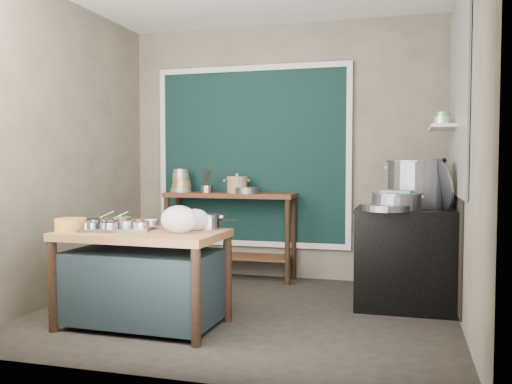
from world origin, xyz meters
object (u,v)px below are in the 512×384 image
(stock_pot, at_px, (416,184))
(condiment_tray, at_px, (118,228))
(back_counter, at_px, (230,236))
(saucepan, at_px, (208,222))
(utensil_cup, at_px, (207,189))
(stove_block, at_px, (409,259))
(steamer, at_px, (396,201))
(ceramic_crock, at_px, (237,186))
(yellow_basin, at_px, (71,224))
(prep_table, at_px, (143,279))

(stock_pot, bearing_deg, condiment_tray, -151.07)
(back_counter, bearing_deg, saucepan, -77.90)
(condiment_tray, xyz_separation_m, stock_pot, (2.28, 1.26, 0.33))
(condiment_tray, height_order, utensil_cup, utensil_cup)
(stove_block, relative_size, utensil_cup, 6.81)
(stock_pot, xyz_separation_m, steamer, (-0.16, -0.31, -0.14))
(back_counter, height_order, steamer, steamer)
(stove_block, xyz_separation_m, steamer, (-0.11, -0.18, 0.53))
(ceramic_crock, bearing_deg, condiment_tray, -102.24)
(stove_block, distance_m, ceramic_crock, 2.05)
(stove_block, distance_m, yellow_basin, 2.88)
(condiment_tray, distance_m, saucepan, 0.71)
(condiment_tray, relative_size, stock_pot, 0.98)
(condiment_tray, bearing_deg, stove_block, 26.99)
(back_counter, relative_size, yellow_basin, 5.99)
(yellow_basin, xyz_separation_m, stock_pot, (2.62, 1.38, 0.29))
(condiment_tray, distance_m, stock_pot, 2.62)
(prep_table, height_order, saucepan, saucepan)
(yellow_basin, bearing_deg, utensil_cup, 78.30)
(stock_pot, bearing_deg, stove_block, -113.63)
(prep_table, bearing_deg, yellow_basin, -167.66)
(prep_table, height_order, utensil_cup, utensil_cup)
(back_counter, distance_m, steamer, 2.07)
(steamer, bearing_deg, stove_block, 59.10)
(yellow_basin, height_order, stock_pot, stock_pot)
(back_counter, relative_size, saucepan, 6.67)
(condiment_tray, distance_m, yellow_basin, 0.37)
(yellow_basin, xyz_separation_m, utensil_cup, (0.40, 1.95, 0.19))
(condiment_tray, xyz_separation_m, yellow_basin, (-0.34, -0.12, 0.03))
(ceramic_crock, distance_m, steamer, 1.94)
(stove_block, height_order, utensil_cup, utensil_cup)
(utensil_cup, bearing_deg, ceramic_crock, 4.85)
(stove_block, bearing_deg, steamer, -120.90)
(saucepan, bearing_deg, utensil_cup, 88.16)
(condiment_tray, bearing_deg, stock_pot, 28.93)
(back_counter, bearing_deg, steamer, -26.94)
(steamer, bearing_deg, ceramic_crock, 151.98)
(utensil_cup, distance_m, steamer, 2.23)
(ceramic_crock, bearing_deg, saucepan, -80.70)
(stock_pot, bearing_deg, ceramic_crock, 162.17)
(utensil_cup, bearing_deg, yellow_basin, -101.70)
(back_counter, distance_m, ceramic_crock, 0.56)
(stove_block, xyz_separation_m, stock_pot, (0.06, 0.13, 0.67))
(ceramic_crock, bearing_deg, stove_block, -21.86)
(saucepan, distance_m, stock_pot, 1.93)
(stove_block, distance_m, utensil_cup, 2.34)
(condiment_tray, xyz_separation_m, ceramic_crock, (0.40, 1.86, 0.27))
(back_counter, distance_m, utensil_cup, 0.58)
(stove_block, relative_size, condiment_tray, 1.71)
(back_counter, xyz_separation_m, condiment_tray, (-0.32, -1.86, 0.29))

